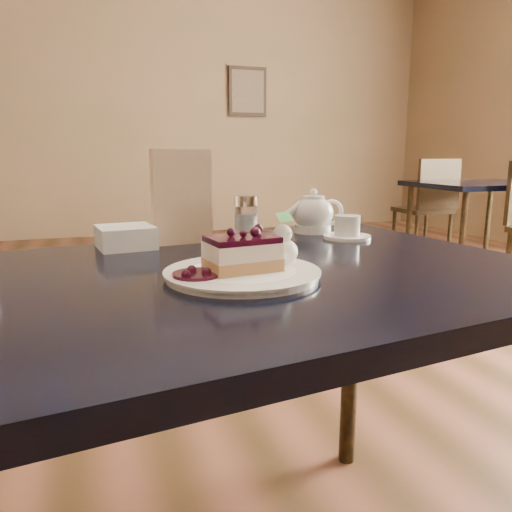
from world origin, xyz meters
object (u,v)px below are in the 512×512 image
object	(u,v)px
dessert_plate	(242,274)
bg_table_far_right	(473,265)
main_table	(231,313)
tea_set	(320,218)
cheesecake_slice	(242,254)

from	to	relation	value
dessert_plate	bg_table_far_right	xyz separation A→B (m)	(2.55, 2.23, -0.65)
main_table	bg_table_far_right	bearing A→B (deg)	33.20
main_table	tea_set	bearing A→B (deg)	37.45
tea_set	cheesecake_slice	bearing A→B (deg)	-130.82
dessert_plate	cheesecake_slice	distance (m)	0.03
cheesecake_slice	bg_table_far_right	world-z (taller)	cheesecake_slice
tea_set	bg_table_far_right	size ratio (longest dim) A/B	0.13
main_table	dessert_plate	size ratio (longest dim) A/B	4.89
dessert_plate	cheesecake_slice	world-z (taller)	cheesecake_slice
dessert_plate	bg_table_far_right	size ratio (longest dim) A/B	0.15
cheesecake_slice	bg_table_far_right	xyz separation A→B (m)	(2.55, 2.23, -0.69)
main_table	dessert_plate	world-z (taller)	dessert_plate
dessert_plate	bg_table_far_right	distance (m)	3.45
cheesecake_slice	tea_set	distance (m)	0.49
dessert_plate	cheesecake_slice	xyz separation A→B (m)	(-0.00, 0.00, 0.03)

